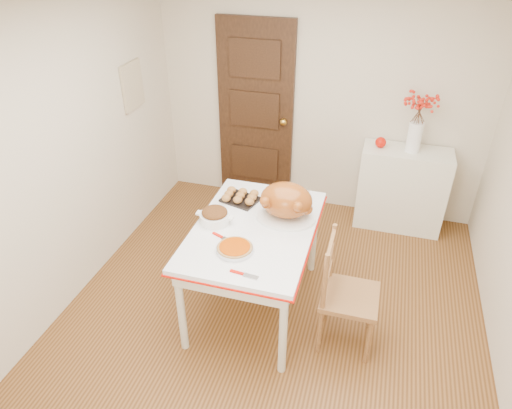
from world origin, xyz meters
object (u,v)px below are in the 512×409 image
(sideboard, at_px, (401,189))
(pumpkin_pie, at_px, (235,248))
(kitchen_table, at_px, (254,268))
(turkey_platter, at_px, (286,202))
(chair_oak, at_px, (350,294))

(sideboard, bearing_deg, pumpkin_pie, -121.33)
(sideboard, relative_size, kitchen_table, 0.65)
(sideboard, relative_size, turkey_platter, 1.83)
(kitchen_table, distance_m, pumpkin_pie, 0.56)
(turkey_platter, bearing_deg, pumpkin_pie, -115.01)
(turkey_platter, distance_m, pumpkin_pie, 0.60)
(sideboard, distance_m, turkey_platter, 1.80)
(sideboard, height_order, turkey_platter, turkey_platter)
(kitchen_table, xyz_separation_m, turkey_platter, (0.21, 0.19, 0.57))
(sideboard, distance_m, pumpkin_pie, 2.34)
(kitchen_table, bearing_deg, chair_oak, -12.28)
(chair_oak, height_order, turkey_platter, turkey_platter)
(chair_oak, relative_size, pumpkin_pie, 3.58)
(sideboard, bearing_deg, kitchen_table, -125.07)
(kitchen_table, relative_size, chair_oak, 1.43)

